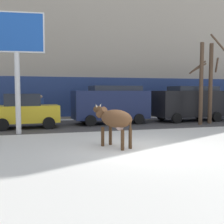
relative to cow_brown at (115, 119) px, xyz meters
The scene contains 11 objects.
ground_plane 1.42m from the cow_brown, 34.28° to the right, with size 120.00×120.00×0.00m, color silver.
road_strip 6.72m from the cow_brown, 82.79° to the left, with size 60.00×5.60×0.01m, color #423F3F.
building_facade 14.33m from the cow_brown, 86.38° to the left, with size 44.00×6.10×13.00m.
cow_brown is the anchor object (origin of this frame).
billboard 6.30m from the cow_brown, 130.73° to the left, with size 2.53×0.50×5.56m.
car_yellow_hatchback 6.95m from the cow_brown, 118.22° to the left, with size 3.58×2.07×1.86m.
car_navy_van 7.10m from the cow_brown, 75.95° to the left, with size 4.69×2.31×2.32m.
car_black_van 9.93m from the cow_brown, 43.90° to the left, with size 4.69×2.31×2.32m.
pedestrian_near_billboard 9.75m from the cow_brown, 104.25° to the left, with size 0.36×0.24×1.73m.
bare_tree_left_lot 8.44m from the cow_brown, 36.19° to the left, with size 1.08×0.72×4.83m.
bare_tree_right_lot 9.43m from the cow_brown, 34.54° to the left, with size 1.15×0.85×5.32m.
Camera 1 is at (-3.44, -8.52, 1.97)m, focal length 43.20 mm.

